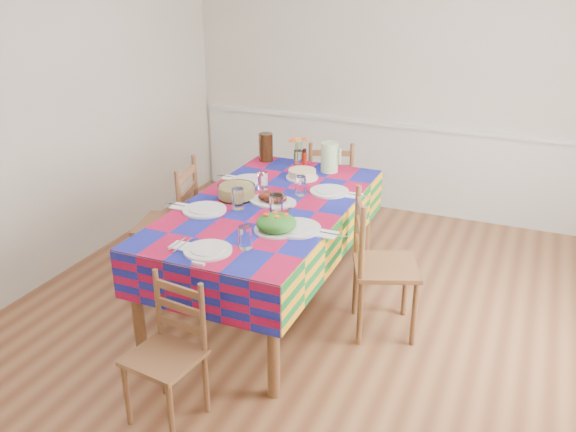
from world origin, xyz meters
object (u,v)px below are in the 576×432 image
(meat_platter, at_px, (273,199))
(chair_right, at_px, (379,266))
(chair_far, at_px, (330,190))
(chair_near, at_px, (168,353))
(chair_left, at_px, (172,225))
(green_pitcher, at_px, (330,157))
(dining_table, at_px, (268,216))
(tea_pitcher, at_px, (266,147))

(meat_platter, xyz_separation_m, chair_right, (0.82, -0.06, -0.35))
(chair_far, bearing_deg, chair_near, 70.84)
(chair_far, relative_size, chair_left, 0.93)
(chair_right, bearing_deg, green_pitcher, 16.14)
(chair_near, distance_m, chair_right, 1.56)
(dining_table, relative_size, chair_right, 2.08)
(tea_pitcher, relative_size, chair_right, 0.24)
(tea_pitcher, xyz_separation_m, chair_near, (0.44, -2.24, -0.52))
(chair_left, bearing_deg, meat_platter, 78.83)
(dining_table, distance_m, green_pitcher, 0.90)
(meat_platter, distance_m, chair_far, 1.34)
(chair_near, xyz_separation_m, chair_right, (0.84, 1.31, 0.08))
(green_pitcher, xyz_separation_m, chair_right, (0.68, -0.87, -0.44))
(chair_right, bearing_deg, meat_platter, 64.26)
(chair_right, bearing_deg, chair_left, 67.30)
(green_pitcher, height_order, tea_pitcher, green_pitcher)
(chair_near, distance_m, chair_left, 1.59)
(chair_right, bearing_deg, tea_pitcher, 32.25)
(chair_near, xyz_separation_m, chair_far, (0.01, 2.66, 0.06))
(chair_far, bearing_deg, dining_table, 70.42)
(dining_table, bearing_deg, tea_pitcher, 115.60)
(dining_table, xyz_separation_m, chair_left, (-0.84, 0.01, -0.22))
(green_pitcher, relative_size, chair_left, 0.24)
(tea_pitcher, bearing_deg, meat_platter, -62.32)
(green_pitcher, bearing_deg, chair_near, -94.12)
(dining_table, xyz_separation_m, chair_near, (0.00, -1.33, -0.31))
(tea_pitcher, bearing_deg, chair_left, -114.03)
(meat_platter, height_order, chair_far, chair_far)
(chair_right, bearing_deg, chair_far, 9.83)
(green_pitcher, bearing_deg, dining_table, -100.76)
(meat_platter, bearing_deg, chair_left, -178.04)
(chair_far, relative_size, chair_right, 0.94)
(meat_platter, height_order, green_pitcher, green_pitcher)
(dining_table, bearing_deg, chair_far, 89.38)
(chair_far, bearing_deg, green_pitcher, 88.43)
(chair_near, xyz_separation_m, chair_left, (-0.84, 1.34, 0.09))
(chair_far, bearing_deg, tea_pitcher, 23.76)
(chair_far, bearing_deg, chair_right, 102.61)
(meat_platter, bearing_deg, chair_far, 90.27)
(tea_pitcher, relative_size, chair_near, 0.29)
(dining_table, bearing_deg, chair_near, -89.79)
(dining_table, distance_m, chair_near, 1.37)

